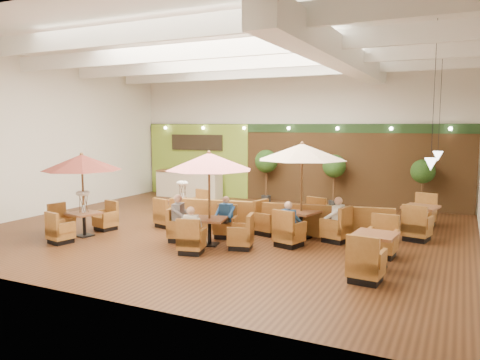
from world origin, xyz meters
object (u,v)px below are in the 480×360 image
Objects in this scene: topiary_2 at (423,174)px; diner_4 at (336,215)px; booth_divider at (275,219)px; table_2 at (302,173)px; topiary_1 at (334,168)px; service_counter at (189,184)px; diner_0 at (191,225)px; diner_1 at (225,212)px; table_0 at (81,176)px; topiary_0 at (266,163)px; table_3 at (183,207)px; table_1 at (209,181)px; table_4 at (375,252)px; diner_3 at (289,219)px; diner_2 at (180,214)px; table_5 at (420,220)px.

topiary_2 is 5.59m from diner_4.
table_2 is (0.84, -0.16, 1.39)m from booth_divider.
service_counter is at bearing -178.21° from topiary_1.
service_counter is 9.15m from diner_0.
topiary_1 reaches higher than diner_4.
diner_1 is at bearing 67.52° from diner_0.
diner_4 is at bearing 14.46° from table_2.
table_0 is 4.23m from diner_1.
topiary_0 is at bearing -180.00° from topiary_2.
booth_divider is at bearing -94.73° from topiary_1.
table_3 is 3.56× the size of diner_0.
diner_0 is (-0.00, -0.92, -0.99)m from table_1.
diner_0 is (3.79, -0.24, -0.99)m from table_0.
table_1 is 0.98× the size of table_3.
topiary_2 is (2.77, 5.26, -0.38)m from table_2.
table_0 reaches higher than table_4.
table_0 is 3.26× the size of diner_3.
topiary_1 is (-0.42, 5.26, -0.32)m from table_2.
table_0 is 2.89× the size of diner_2.
table_5 is at bearing 24.90° from table_1.
topiary_2 reaches higher than table_5.
table_2 is 1.41× the size of topiary_2.
table_5 is 7.05m from topiary_0.
diner_0 is 1.02× the size of diner_1.
table_4 is 3.79× the size of diner_1.
table_2 is at bearing 95.95° from diner_4.
diner_1 is (-4.93, -3.00, 0.34)m from table_5.
diner_3 is (3.23, -6.25, -0.88)m from topiary_0.
topiary_2 is 2.33× the size of diner_2.
topiary_1 reaches higher than diner_3.
table_4 is at bearing -69.02° from topiary_1.
diner_4 is at bearing 19.92° from diner_0.
table_0 is at bearing -124.63° from topiary_1.
service_counter is 7.66m from diner_1.
diner_4 is at bearing -108.62° from topiary_2.
table_0 is 3.85m from table_1.
service_counter is 11.56m from table_4.
service_counter reaches higher than booth_divider.
table_3 is 0.92× the size of table_5.
booth_divider is at bearing 46.48° from table_1.
table_3 is at bearing 172.38° from diner_3.
topiary_0 is 6.80m from diner_4.
table_1 is 0.90× the size of table_5.
booth_divider is 8.42× the size of diner_4.
table_3 reaches higher than table_5.
topiary_0 is (2.51, 7.71, -0.11)m from table_0.
diner_4 reaches higher than booth_divider.
table_2 is 1.49m from diner_3.
table_2 is at bearing -85.48° from topiary_1.
diner_3 is at bearing 8.11° from table_1.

